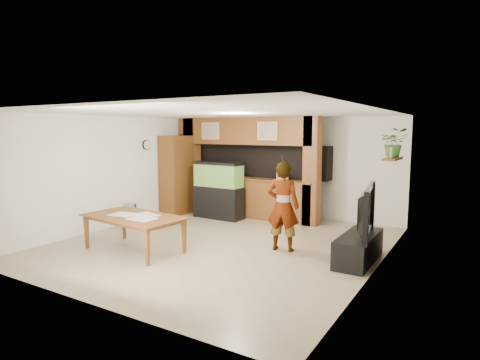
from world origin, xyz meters
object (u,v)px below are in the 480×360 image
Objects in this scene: aquarium at (219,191)px; dining_table at (133,234)px; pantry_cabinet at (177,175)px; person at (283,206)px; television at (360,210)px.

dining_table is at bearing -83.99° from aquarium.
pantry_cabinet reaches higher than person.
dining_table is (0.25, -3.24, -0.38)m from aquarium.
person is (3.94, -1.62, -0.21)m from pantry_cabinet.
person is at bearing -31.66° from aquarium.
aquarium reaches higher than television.
person is at bearing 83.83° from television.
person reaches higher than dining_table.
dining_table is (-2.38, -1.52, -0.51)m from person.
dining_table is at bearing 103.77° from television.
aquarium is at bearing 58.78° from television.
aquarium is 0.98× the size of television.
pantry_cabinet is 1.35m from aquarium.
television is 1.42m from person.
television is at bearing 173.15° from person.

